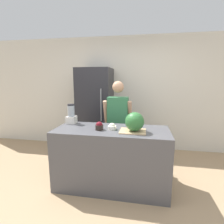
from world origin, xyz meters
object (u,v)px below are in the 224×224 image
(refrigerator, at_px, (95,111))
(bowl_cherries, at_px, (99,126))
(watermelon, at_px, (135,122))
(bowl_cream, at_px, (112,127))
(person, at_px, (118,123))
(blender, at_px, (71,115))

(refrigerator, height_order, bowl_cherries, refrigerator)
(watermelon, distance_m, bowl_cherries, 0.51)
(refrigerator, relative_size, bowl_cream, 15.13)
(bowl_cherries, distance_m, bowl_cream, 0.19)
(person, height_order, watermelon, person)
(blender, bearing_deg, watermelon, -15.84)
(bowl_cream, bearing_deg, refrigerator, 115.10)
(person, bearing_deg, refrigerator, 134.58)
(refrigerator, distance_m, person, 0.86)
(bowl_cherries, bearing_deg, blender, 152.25)
(person, bearing_deg, blender, -146.75)
(person, relative_size, bowl_cream, 12.96)
(refrigerator, xyz_separation_m, blender, (-0.11, -1.08, 0.11))
(bowl_cherries, bearing_deg, watermelon, -1.13)
(refrigerator, relative_size, bowl_cherries, 15.35)
(refrigerator, bearing_deg, person, -45.42)
(refrigerator, height_order, person, refrigerator)
(refrigerator, relative_size, person, 1.17)
(refrigerator, distance_m, blender, 1.09)
(watermelon, relative_size, bowl_cherries, 2.17)
(person, distance_m, watermelon, 0.87)
(person, relative_size, watermelon, 6.06)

